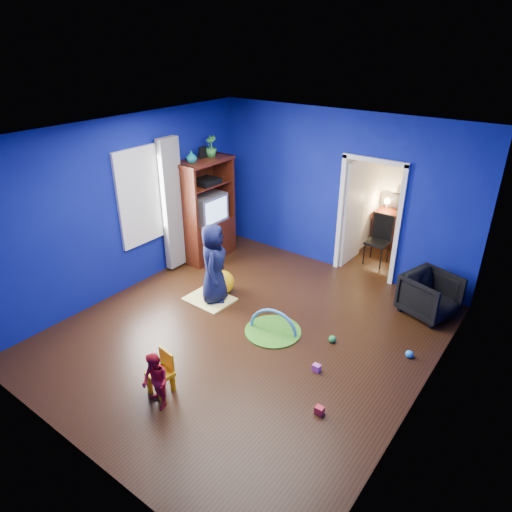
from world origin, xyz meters
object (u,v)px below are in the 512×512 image
Objects in this scene: crt_tv at (207,208)px; tv_armoire at (206,210)px; child_navy at (214,264)px; study_desk at (396,230)px; vase at (191,157)px; child_black at (212,268)px; kid_chair at (160,375)px; hopper_ball at (222,282)px; armchair at (430,295)px; toddler_red at (155,382)px; play_mat at (273,331)px; folding_chair at (377,242)px.

tv_armoire is at bearing 180.00° from crt_tv.
tv_armoire is at bearing 13.54° from child_navy.
vase is at bearing -133.73° from study_desk.
child_navy is (0.07, -0.03, 0.11)m from child_black.
vase is 0.41× the size of kid_chair.
study_desk reaches higher than hopper_ball.
crt_tv reaches higher than armchair.
study_desk is at bearing 43.60° from crt_tv.
toddler_red is 1.49× the size of kid_chair.
hopper_ball is (1.17, -0.63, -1.86)m from vase.
vase is at bearing 141.10° from toddler_red.
play_mat is (0.40, 1.86, -0.24)m from kid_chair.
vase is at bearing -144.82° from folding_chair.
play_mat is at bearing -94.29° from study_desk.
crt_tv reaches higher than toddler_red.
kid_chair is (2.12, -3.21, -0.73)m from tv_armoire.
child_black is at bearing -120.46° from folding_chair.
child_black is 1.34× the size of play_mat.
armchair reaches higher than kid_chair.
toddler_red reaches higher than hopper_ball.
kid_chair is 4.95m from folding_chair.
armchair reaches higher than play_mat.
tv_armoire reaches higher than toddler_red.
armchair is 1.82m from folding_chair.
child_navy is at bearing 122.65° from kid_chair.
crt_tv is (0.04, 0.00, 0.04)m from tv_armoire.
child_black is 2.77× the size of hopper_ball.
play_mat is at bearing -28.24° from tv_armoire.
crt_tv is at bearing 82.41° from vase.
play_mat is (2.52, -1.05, -2.05)m from vase.
crt_tv is at bearing 138.16° from toddler_red.
child_navy is at bearing -112.71° from study_desk.
vase is 0.23× the size of study_desk.
folding_chair is at bearing 57.74° from hopper_ball.
tv_armoire is (-1.22, 1.18, 0.30)m from child_navy.
child_navy is at bearing -35.69° from vase.
child_navy is at bearing -78.69° from hopper_ball.
child_navy is 6.64× the size of vase.
child_black is 2.30m from kid_chair.
crt_tv is at bearing 0.00° from tv_armoire.
study_desk is (-1.39, 2.13, 0.03)m from armchair.
kid_chair is (2.12, -2.91, -1.81)m from vase.
tv_armoire is 0.06m from crt_tv.
hopper_ball is 3.10m from folding_chair.
tv_armoire is 2.32× the size of play_mat.
hopper_ball is at bearing -28.17° from vase.
folding_chair is at bearing -90.00° from study_desk.
toddler_red reaches higher than armchair.
child_navy is 1.47× the size of folding_chair.
kid_chair is (2.08, -3.21, -0.77)m from crt_tv.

